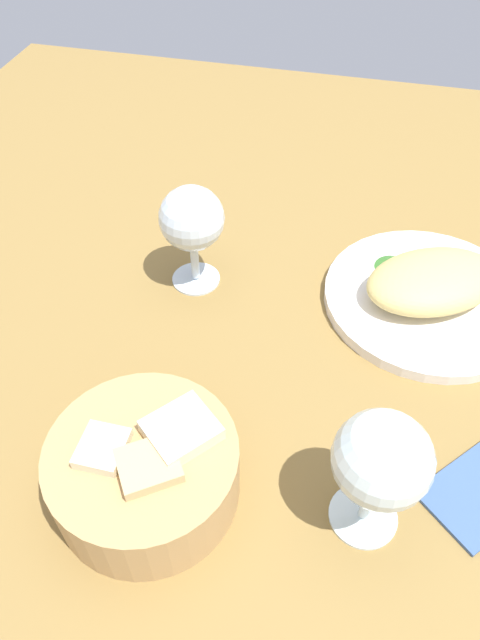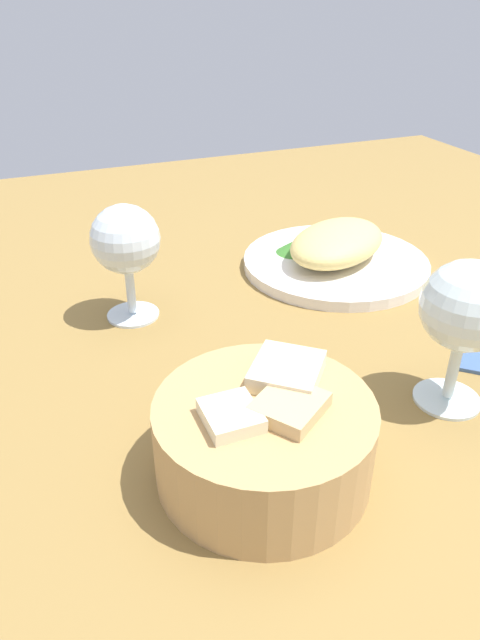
% 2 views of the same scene
% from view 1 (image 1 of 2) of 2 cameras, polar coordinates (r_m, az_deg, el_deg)
% --- Properties ---
extents(ground_plane, '(1.40, 1.40, 0.02)m').
position_cam_1_polar(ground_plane, '(0.65, 7.12, -4.10)').
color(ground_plane, olive).
extents(plate, '(0.24, 0.24, 0.01)m').
position_cam_1_polar(plate, '(0.73, 17.73, 1.94)').
color(plate, white).
rests_on(plate, ground_plane).
extents(omelette, '(0.19, 0.17, 0.04)m').
position_cam_1_polar(omelette, '(0.71, 18.26, 3.62)').
color(omelette, '#D4BD6D').
rests_on(omelette, plate).
extents(lettuce_garnish, '(0.05, 0.05, 0.02)m').
position_cam_1_polar(lettuce_garnish, '(0.74, 14.77, 5.41)').
color(lettuce_garnish, '#3E8230').
rests_on(lettuce_garnish, plate).
extents(bread_basket, '(0.16, 0.16, 0.08)m').
position_cam_1_polar(bread_basket, '(0.53, -9.03, -14.06)').
color(bread_basket, tan).
rests_on(bread_basket, ground_plane).
extents(wine_glass_near, '(0.07, 0.07, 0.13)m').
position_cam_1_polar(wine_glass_near, '(0.67, -4.69, 9.48)').
color(wine_glass_near, silver).
rests_on(wine_glass_near, ground_plane).
extents(wine_glass_far, '(0.08, 0.08, 0.14)m').
position_cam_1_polar(wine_glass_far, '(0.47, 13.55, -13.31)').
color(wine_glass_far, silver).
rests_on(wine_glass_far, ground_plane).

